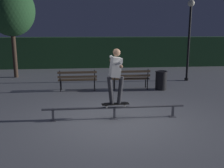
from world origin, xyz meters
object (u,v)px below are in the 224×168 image
(park_bench_left_center, at_px, (131,77))
(lamp_post_right, at_px, (190,30))
(grind_rail, at_px, (114,109))
(trash_can, at_px, (161,80))
(tree_far_left, at_px, (11,10))
(skateboard, at_px, (115,104))
(park_bench_leftmost, at_px, (78,78))
(skateboarder, at_px, (116,72))

(park_bench_left_center, bearing_deg, lamp_post_right, 27.91)
(grind_rail, bearing_deg, lamp_post_right, 50.77)
(lamp_post_right, bearing_deg, trash_can, -136.12)
(trash_can, bearing_deg, lamp_post_right, 43.88)
(lamp_post_right, bearing_deg, park_bench_left_center, -152.09)
(tree_far_left, bearing_deg, skateboard, -56.86)
(park_bench_leftmost, relative_size, trash_can, 2.00)
(park_bench_leftmost, bearing_deg, park_bench_left_center, 0.00)
(skateboarder, distance_m, park_bench_leftmost, 3.82)
(tree_far_left, xyz_separation_m, trash_can, (6.93, -3.60, -3.06))
(park_bench_leftmost, relative_size, park_bench_left_center, 1.00)
(skateboarder, distance_m, tree_far_left, 8.63)
(park_bench_leftmost, height_order, tree_far_left, tree_far_left)
(grind_rail, distance_m, lamp_post_right, 7.07)
(skateboarder, bearing_deg, skateboard, -174.45)
(lamp_post_right, bearing_deg, grind_rail, -129.23)
(skateboard, relative_size, skateboarder, 0.51)
(trash_can, bearing_deg, park_bench_left_center, 174.37)
(grind_rail, distance_m, tree_far_left, 8.94)
(grind_rail, bearing_deg, tree_far_left, 122.97)
(skateboard, bearing_deg, grind_rail, -180.00)
(park_bench_leftmost, height_order, lamp_post_right, lamp_post_right)
(park_bench_left_center, xyz_separation_m, tree_far_left, (-5.65, 3.47, 2.94))
(park_bench_leftmost, relative_size, tree_far_left, 0.33)
(park_bench_leftmost, distance_m, tree_far_left, 5.68)
(park_bench_leftmost, distance_m, trash_can, 3.53)
(grind_rail, relative_size, skateboard, 5.11)
(skateboard, height_order, tree_far_left, tree_far_left)
(park_bench_leftmost, bearing_deg, trash_can, -2.05)
(skateboard, relative_size, park_bench_left_center, 0.50)
(skateboard, bearing_deg, trash_can, 55.39)
(skateboard, bearing_deg, park_bench_leftmost, 108.40)
(park_bench_leftmost, height_order, park_bench_left_center, same)
(grind_rail, height_order, trash_can, trash_can)
(skateboard, xyz_separation_m, park_bench_left_center, (1.07, 3.54, 0.10))
(skateboard, bearing_deg, skateboarder, 5.55)
(skateboard, xyz_separation_m, park_bench_leftmost, (-1.18, 3.54, 0.10))
(park_bench_left_center, distance_m, tree_far_left, 7.25)
(grind_rail, height_order, tree_far_left, tree_far_left)
(park_bench_left_center, xyz_separation_m, trash_can, (1.28, -0.13, -0.12))
(skateboard, bearing_deg, park_bench_left_center, 73.15)
(park_bench_left_center, distance_m, lamp_post_right, 4.06)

